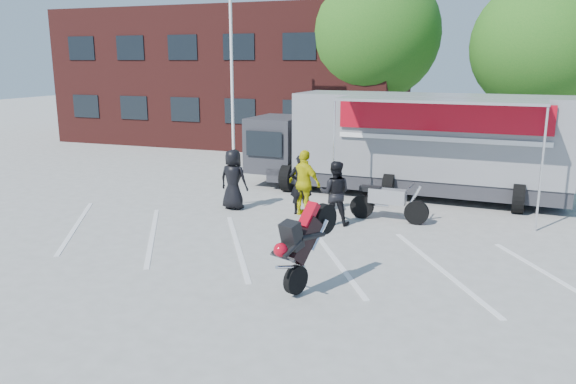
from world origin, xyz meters
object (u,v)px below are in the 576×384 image
Objects in this scene: transporter_truck at (410,195)px; parked_motorcycle at (388,221)px; spectator_leather_b at (301,184)px; tree_left at (374,34)px; spectator_leather_c at (335,193)px; tree_mid at (538,46)px; spectator_hivis at (305,183)px; flagpole at (237,43)px; spectator_leather_a at (233,179)px; stunt_bike_rider at (317,287)px.

parked_motorcycle is (-0.16, -3.32, 0.00)m from transporter_truck.
parked_motorcycle is 2.70m from spectator_leather_b.
tree_left is 4.91× the size of spectator_leather_c.
spectator_leather_c is (-5.45, -11.48, -4.07)m from tree_mid.
parked_motorcycle is 1.80m from spectator_leather_c.
tree_mid is 4.02× the size of spectator_hivis.
transporter_truck is 4.48m from spectator_leather_c.
tree_left is (4.24, 6.00, 0.51)m from flagpole.
spectator_leather_c is at bearing -115.39° from tree_mid.
flagpole is 7.64m from spectator_leather_a.
tree_left is 4.53× the size of spectator_hivis.
tree_left reaches higher than stunt_bike_rider.
stunt_bike_rider is at bearing 91.46° from spectator_leather_c.
parked_motorcycle is 1.20× the size of stunt_bike_rider.
spectator_leather_b is at bearing -171.24° from spectator_leather_a.
spectator_leather_c is 0.92× the size of spectator_hivis.
tree_mid is 4.24× the size of spectator_leather_a.
spectator_leather_c is at bearing 122.90° from stunt_bike_rider.
spectator_leather_c is at bearing 173.66° from spectator_hivis.
tree_mid reaches higher than spectator_leather_c.
spectator_hivis is at bearing -51.12° from flagpole.
tree_left is 3.83× the size of parked_motorcycle.
parked_motorcycle is 1.25× the size of spectator_leather_a.
tree_left is 12.91m from spectator_leather_a.
spectator_hivis is at bearing 99.60° from parked_motorcycle.
spectator_leather_c is (-1.50, -4.13, 0.88)m from transporter_truck.
spectator_leather_b is at bearing -121.70° from tree_mid.
tree_left reaches higher than parked_motorcycle.
tree_mid is at bearing 64.87° from transporter_truck.
tree_mid is at bearing -97.64° from spectator_hivis.
stunt_bike_rider is (-0.68, -8.47, 0.00)m from transporter_truck.
spectator_hivis is at bearing -120.86° from tree_mid.
spectator_leather_a is 1.03× the size of spectator_leather_c.
tree_left is 17.87m from stunt_bike_rider.
flagpole is 0.76× the size of transporter_truck.
tree_mid reaches higher than spectator_leather_a.
spectator_leather_b is (-2.55, -0.10, 0.88)m from parked_motorcycle.
spectator_leather_b is 1.40m from spectator_leather_c.
transporter_truck is 4.45m from spectator_leather_b.
tree_left reaches higher than spectator_leather_c.
spectator_leather_c reaches higher than parked_motorcycle.
tree_mid is (11.24, 5.00, -0.11)m from flagpole.
stunt_bike_rider is at bearing 133.99° from spectator_hivis.
tree_left is 12.76m from spectator_hivis.
spectator_leather_b is at bearing -51.50° from flagpole.
stunt_bike_rider is at bearing -106.31° from tree_mid.
transporter_truck is at bearing -69.91° from tree_left.
parked_motorcycle is 2.59m from spectator_hivis.
flagpole is 4.25× the size of stunt_bike_rider.
spectator_leather_a is at bearing -14.04° from spectator_leather_b.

